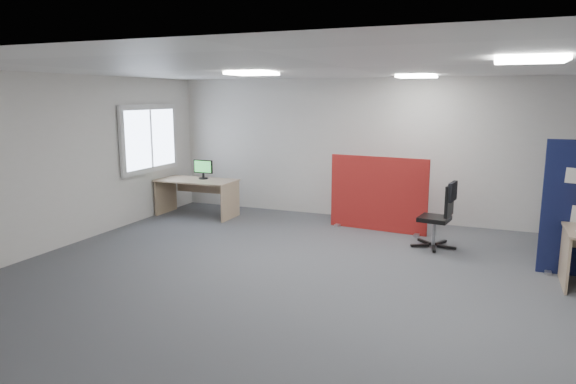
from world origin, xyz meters
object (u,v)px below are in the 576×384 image
(red_divider, at_px, (378,195))
(second_desk, at_px, (198,188))
(monitor_second, at_px, (203,168))
(office_chair, at_px, (442,211))

(red_divider, xyz_separation_m, second_desk, (-3.58, -0.17, -0.10))
(monitor_second, bearing_deg, office_chair, -6.95)
(red_divider, distance_m, monitor_second, 3.52)
(second_desk, xyz_separation_m, office_chair, (4.74, -0.57, 0.05))
(office_chair, bearing_deg, second_desk, -178.29)
(red_divider, relative_size, second_desk, 1.13)
(red_divider, bearing_deg, second_desk, -171.39)
(red_divider, distance_m, second_desk, 3.59)
(second_desk, bearing_deg, monitor_second, 56.20)
(red_divider, height_order, second_desk, red_divider)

